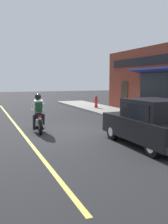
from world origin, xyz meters
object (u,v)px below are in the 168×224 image
traffic_cone (150,114)px  car_hatchback (150,123)px  motorcycle_with_rider (38,116)px  fire_hydrant (96,102)px

traffic_cone → car_hatchback: bearing=-125.6°
motorcycle_with_rider → fire_hydrant: 8.85m
car_hatchback → fire_hydrant: 10.92m
car_hatchback → motorcycle_with_rider: bearing=127.6°
motorcycle_with_rider → car_hatchback: (2.94, -3.81, 0.09)m
traffic_cone → motorcycle_with_rider: bearing=-177.8°
fire_hydrant → traffic_cone: bearing=-89.0°
motorcycle_with_rider → fire_hydrant: (5.72, 6.75, -0.11)m
car_hatchback → traffic_cone: bearing=54.4°
motorcycle_with_rider → fire_hydrant: bearing=49.7°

